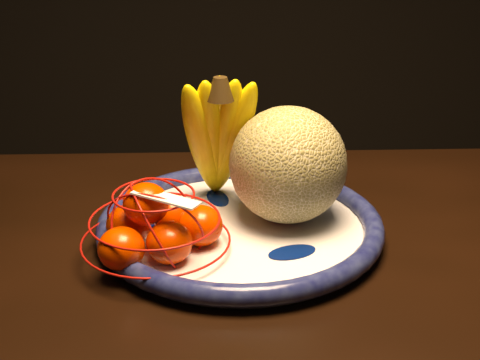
{
  "coord_description": "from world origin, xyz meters",
  "views": [
    {
      "loc": [
        0.19,
        -0.61,
        1.1
      ],
      "look_at": [
        0.2,
        0.12,
        0.79
      ],
      "focal_mm": 50.0,
      "sensor_mm": 36.0,
      "label": 1
    }
  ],
  "objects_px": {
    "cantaloupe": "(288,165)",
    "mandarin_bag": "(156,226)",
    "banana_bunch": "(218,133)",
    "fruit_bowl": "(240,226)"
  },
  "relations": [
    {
      "from": "cantaloupe",
      "to": "mandarin_bag",
      "type": "height_order",
      "value": "cantaloupe"
    },
    {
      "from": "fruit_bowl",
      "to": "mandarin_bag",
      "type": "xyz_separation_m",
      "value": [
        -0.09,
        -0.06,
        0.03
      ]
    },
    {
      "from": "fruit_bowl",
      "to": "banana_bunch",
      "type": "distance_m",
      "value": 0.12
    },
    {
      "from": "fruit_bowl",
      "to": "cantaloupe",
      "type": "relative_size",
      "value": 2.43
    },
    {
      "from": "fruit_bowl",
      "to": "banana_bunch",
      "type": "bearing_deg",
      "value": 110.5
    },
    {
      "from": "cantaloupe",
      "to": "mandarin_bag",
      "type": "distance_m",
      "value": 0.18
    },
    {
      "from": "cantaloupe",
      "to": "banana_bunch",
      "type": "height_order",
      "value": "banana_bunch"
    },
    {
      "from": "cantaloupe",
      "to": "banana_bunch",
      "type": "bearing_deg",
      "value": 148.95
    },
    {
      "from": "fruit_bowl",
      "to": "cantaloupe",
      "type": "distance_m",
      "value": 0.09
    },
    {
      "from": "banana_bunch",
      "to": "mandarin_bag",
      "type": "height_order",
      "value": "banana_bunch"
    }
  ]
}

